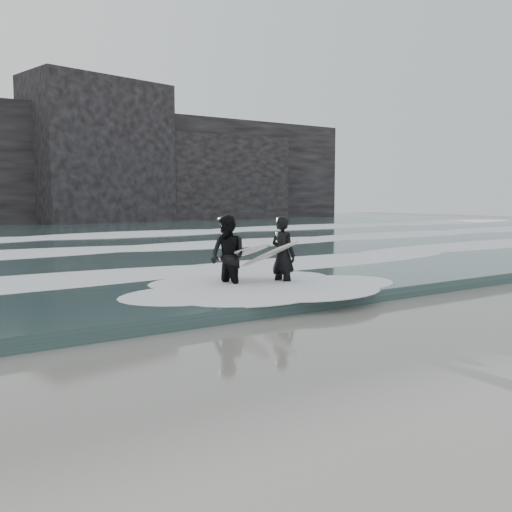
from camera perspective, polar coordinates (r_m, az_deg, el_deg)
name	(u,v)px	position (r m, az deg, el deg)	size (l,w,h in m)	color
ground	(430,341)	(10.28, 16.98, -8.13)	(120.00, 120.00, 0.00)	#81655A
sea	(32,236)	(36.16, -21.53, 1.86)	(90.00, 52.00, 0.30)	#2F4444
foam_near	(187,266)	(17.24, -6.89, -0.96)	(60.00, 3.20, 0.20)	white
foam_mid	(107,248)	(23.65, -14.66, 0.80)	(60.00, 4.00, 0.24)	white
foam_far	(49,235)	(32.26, -20.00, 2.00)	(60.00, 4.80, 0.30)	white
surfer_left	(281,255)	(14.35, 2.54, 0.10)	(1.23, 1.89, 1.98)	black
surfer_right	(229,256)	(13.82, -2.69, -0.03)	(1.21, 2.25, 2.03)	black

